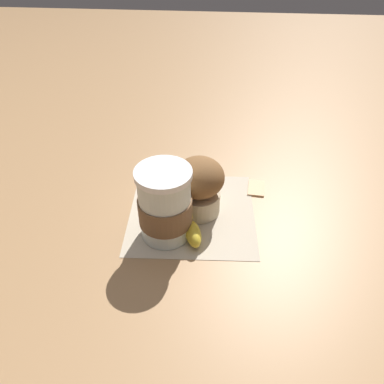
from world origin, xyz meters
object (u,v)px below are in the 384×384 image
coffee_cup (165,205)px  muffin (199,185)px  sugar_packet (256,187)px  banana (191,212)px

coffee_cup → muffin: coffee_cup is taller
sugar_packet → coffee_cup: bearing=130.8°
coffee_cup → muffin: 0.08m
sugar_packet → muffin: bearing=125.0°
coffee_cup → sugar_packet: 0.22m
coffee_cup → muffin: (0.06, -0.05, -0.00)m
banana → coffee_cup: bearing=135.5°
muffin → banana: bearing=151.4°
banana → sugar_packet: (0.10, -0.12, -0.01)m
coffee_cup → sugar_packet: bearing=-49.2°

